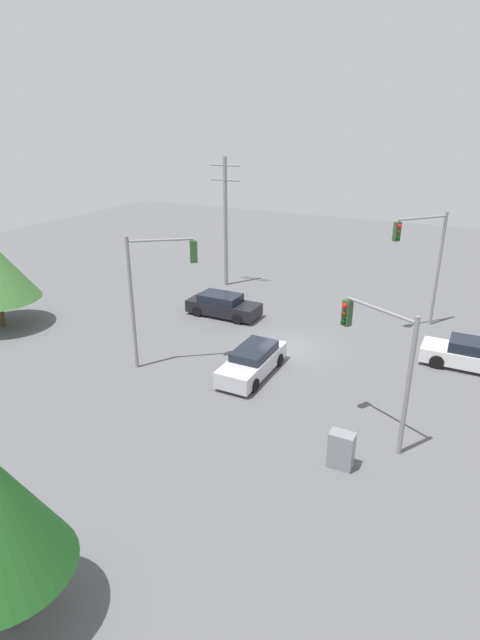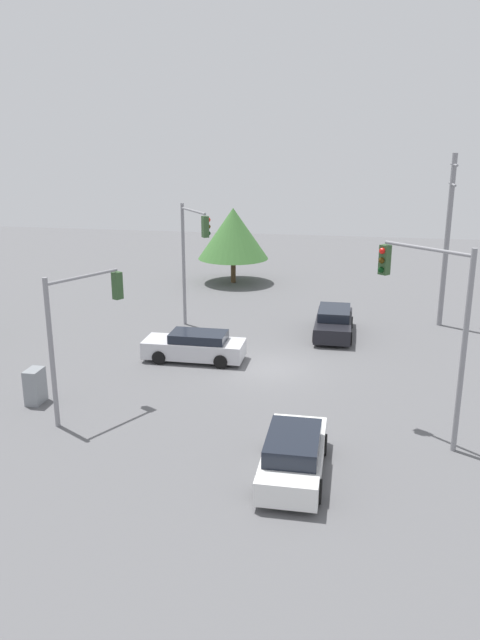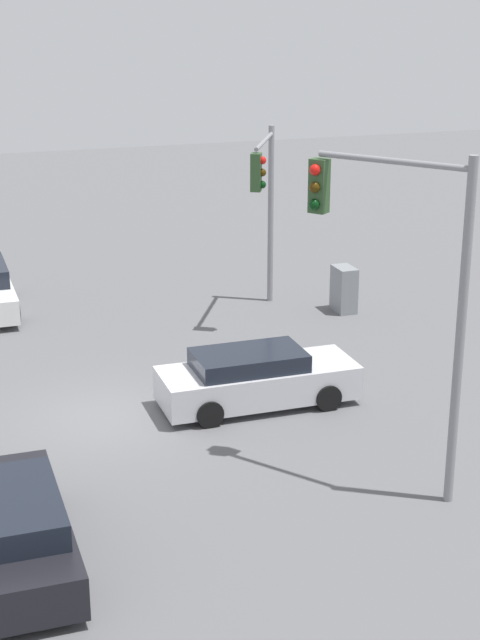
{
  "view_description": "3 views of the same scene",
  "coord_description": "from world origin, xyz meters",
  "views": [
    {
      "loc": [
        9.01,
        -23.36,
        11.75
      ],
      "look_at": [
        -1.78,
        -2.21,
        2.16
      ],
      "focal_mm": 28.0,
      "sensor_mm": 36.0,
      "label": 1
    },
    {
      "loc": [
        26.48,
        3.66,
        10.23
      ],
      "look_at": [
        0.08,
        -1.25,
        2.25
      ],
      "focal_mm": 35.0,
      "sensor_mm": 36.0,
      "label": 2
    },
    {
      "loc": [
        -20.8,
        3.78,
        9.51
      ],
      "look_at": [
        -2.27,
        -2.48,
        2.86
      ],
      "focal_mm": 55.0,
      "sensor_mm": 36.0,
      "label": 3
    }
  ],
  "objects": [
    {
      "name": "ground_plane",
      "position": [
        0.0,
        0.0,
        0.0
      ],
      "size": [
        80.0,
        80.0,
        0.0
      ],
      "primitive_type": "plane",
      "color": "#5B5B5E"
    },
    {
      "name": "sedan_dark",
      "position": [
        -5.55,
        2.77,
        0.69
      ],
      "size": [
        4.68,
        1.98,
        1.42
      ],
      "rotation": [
        0.0,
        0.0,
        -1.57
      ],
      "color": "black",
      "rests_on": "ground_plane"
    },
    {
      "name": "sedan_white",
      "position": [
        9.12,
        2.12,
        0.71
      ],
      "size": [
        4.64,
        1.94,
        1.48
      ],
      "rotation": [
        0.0,
        0.0,
        1.57
      ],
      "color": "silver",
      "rests_on": "ground_plane"
    },
    {
      "name": "sedan_silver",
      "position": [
        -0.42,
        -3.51,
        0.68
      ],
      "size": [
        1.87,
        4.73,
        1.38
      ],
      "rotation": [
        0.0,
        0.0,
        3.14
      ],
      "color": "silver",
      "rests_on": "ground_plane"
    },
    {
      "name": "traffic_signal_main",
      "position": [
        5.7,
        6.29,
        4.68
      ],
      "size": [
        2.5,
        2.88,
        6.9
      ],
      "rotation": [
        0.0,
        0.0,
        4.0
      ],
      "color": "gray",
      "rests_on": "ground_plane"
    },
    {
      "name": "traffic_signal_cross",
      "position": [
        -5.03,
        -4.79,
        4.56
      ],
      "size": [
        2.77,
        2.19,
        6.75
      ],
      "rotation": [
        0.0,
        0.0,
        0.65
      ],
      "color": "gray",
      "rests_on": "ground_plane"
    },
    {
      "name": "traffic_signal_aux",
      "position": [
        6.05,
        -6.08,
        3.81
      ],
      "size": [
        3.1,
        1.78,
        5.57
      ],
      "rotation": [
        0.0,
        0.0,
        2.65
      ],
      "color": "gray",
      "rests_on": "ground_plane"
    },
    {
      "name": "utility_pole_tall",
      "position": [
        -8.45,
        8.54,
        4.96
      ],
      "size": [
        2.2,
        0.28,
        9.35
      ],
      "color": "gray",
      "rests_on": "ground_plane"
    },
    {
      "name": "electrical_cabinet",
      "position": [
        5.5,
        -8.48,
        0.71
      ],
      "size": [
        0.89,
        0.56,
        1.41
      ],
      "primitive_type": "cube",
      "color": "gray",
      "rests_on": "ground_plane"
    },
    {
      "name": "tree_right",
      "position": [
        -16.7,
        -4.86,
        3.55
      ],
      "size": [
        5.02,
        5.02,
        5.35
      ],
      "color": "#4C3823",
      "rests_on": "ground_plane"
    }
  ]
}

